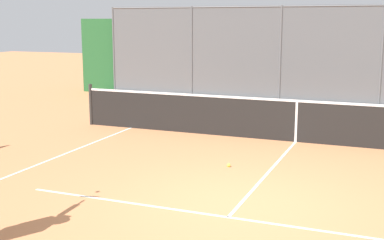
% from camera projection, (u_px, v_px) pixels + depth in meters
% --- Properties ---
extents(ground_plane, '(60.00, 60.00, 0.00)m').
position_uv_depth(ground_plane, '(239.00, 205.00, 7.69)').
color(ground_plane, '#C67A4C').
extents(court_line_markings, '(8.43, 8.97, 0.01)m').
position_uv_depth(court_line_markings, '(220.00, 227.00, 6.88)').
color(court_line_markings, white).
rests_on(court_line_markings, ground).
extents(fence_backdrop, '(18.42, 1.37, 3.17)m').
position_uv_depth(fence_backdrop, '(332.00, 62.00, 16.79)').
color(fence_backdrop, '#565B60').
rests_on(fence_backdrop, ground).
extents(tennis_net, '(10.83, 0.09, 1.07)m').
position_uv_depth(tennis_net, '(296.00, 120.00, 11.60)').
color(tennis_net, '#2D2D2D').
rests_on(tennis_net, ground).
extents(tennis_ball_near_baseline, '(0.07, 0.07, 0.07)m').
position_uv_depth(tennis_ball_near_baseline, '(229.00, 165.00, 9.69)').
color(tennis_ball_near_baseline, '#D6E042').
rests_on(tennis_ball_near_baseline, ground).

